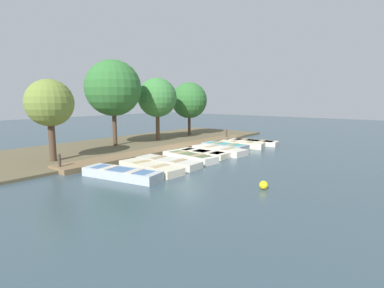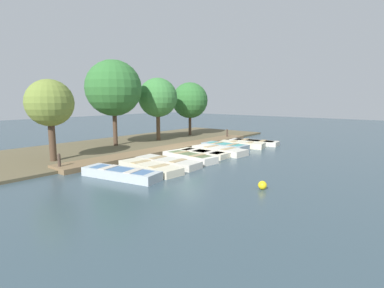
# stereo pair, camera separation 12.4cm
# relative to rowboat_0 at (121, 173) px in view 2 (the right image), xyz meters

# --- Properties ---
(ground_plane) EXTENTS (80.00, 80.00, 0.00)m
(ground_plane) POSITION_rel_rowboat_0_xyz_m (-1.77, 6.50, -0.20)
(ground_plane) COLOR #384C56
(shore_bank) EXTENTS (8.00, 24.00, 0.14)m
(shore_bank) POSITION_rel_rowboat_0_xyz_m (-6.77, 6.50, -0.13)
(shore_bank) COLOR brown
(shore_bank) RESTS_ON ground_plane
(dock_walkway) EXTENTS (1.51, 15.72, 0.25)m
(dock_walkway) POSITION_rel_rowboat_0_xyz_m (-3.00, 6.50, -0.08)
(dock_walkway) COLOR brown
(dock_walkway) RESTS_ON ground_plane
(rowboat_0) EXTENTS (3.72, 1.75, 0.40)m
(rowboat_0) POSITION_rel_rowboat_0_xyz_m (0.00, 0.00, 0.00)
(rowboat_0) COLOR #B2BCC1
(rowboat_0) RESTS_ON ground_plane
(rowboat_1) EXTENTS (3.56, 1.29, 0.36)m
(rowboat_1) POSITION_rel_rowboat_0_xyz_m (0.02, 1.63, -0.02)
(rowboat_1) COLOR beige
(rowboat_1) RESTS_ON ground_plane
(rowboat_2) EXTENTS (3.59, 1.28, 0.35)m
(rowboat_2) POSITION_rel_rowboat_0_xyz_m (-0.14, 3.00, -0.03)
(rowboat_2) COLOR beige
(rowboat_2) RESTS_ON ground_plane
(rowboat_3) EXTENTS (3.37, 1.42, 0.39)m
(rowboat_3) POSITION_rel_rowboat_0_xyz_m (-0.08, 4.63, -0.00)
(rowboat_3) COLOR silver
(rowboat_3) RESTS_ON ground_plane
(rowboat_4) EXTENTS (3.23, 1.24, 0.33)m
(rowboat_4) POSITION_rel_rowboat_0_xyz_m (-0.32, 6.11, -0.04)
(rowboat_4) COLOR beige
(rowboat_4) RESTS_ON ground_plane
(rowboat_5) EXTENTS (3.57, 1.49, 0.39)m
(rowboat_5) POSITION_rel_rowboat_0_xyz_m (-0.04, 7.46, -0.01)
(rowboat_5) COLOR beige
(rowboat_5) RESTS_ON ground_plane
(rowboat_6) EXTENTS (3.05, 1.24, 0.40)m
(rowboat_6) POSITION_rel_rowboat_0_xyz_m (-0.59, 8.95, -0.00)
(rowboat_6) COLOR #8C9EA8
(rowboat_6) RESTS_ON ground_plane
(rowboat_7) EXTENTS (3.21, 1.64, 0.40)m
(rowboat_7) POSITION_rel_rowboat_0_xyz_m (-0.16, 10.42, -0.00)
(rowboat_7) COLOR beige
(rowboat_7) RESTS_ON ground_plane
(rowboat_8) EXTENTS (3.64, 1.60, 0.33)m
(rowboat_8) POSITION_rel_rowboat_0_xyz_m (-0.11, 12.10, -0.04)
(rowboat_8) COLOR beige
(rowboat_8) RESTS_ON ground_plane
(mooring_post_near) EXTENTS (0.14, 0.14, 0.87)m
(mooring_post_near) POSITION_rel_rowboat_0_xyz_m (-3.09, -1.12, 0.24)
(mooring_post_near) COLOR #47382D
(mooring_post_near) RESTS_ON ground_plane
(mooring_post_far) EXTENTS (0.14, 0.14, 0.87)m
(mooring_post_far) POSITION_rel_rowboat_0_xyz_m (-3.09, 13.08, 0.24)
(mooring_post_far) COLOR #47382D
(mooring_post_far) RESTS_ON ground_plane
(buoy) EXTENTS (0.33, 0.33, 0.33)m
(buoy) POSITION_rel_rowboat_0_xyz_m (5.40, 2.31, -0.04)
(buoy) COLOR yellow
(buoy) RESTS_ON ground_plane
(park_tree_far_left) EXTENTS (2.38, 2.38, 4.33)m
(park_tree_far_left) POSITION_rel_rowboat_0_xyz_m (-5.07, -0.43, 2.90)
(park_tree_far_left) COLOR #4C3828
(park_tree_far_left) RESTS_ON ground_plane
(park_tree_left) EXTENTS (3.76, 3.76, 5.93)m
(park_tree_left) POSITION_rel_rowboat_0_xyz_m (-6.89, 4.82, 3.84)
(park_tree_left) COLOR #4C3828
(park_tree_left) RESTS_ON ground_plane
(park_tree_center) EXTENTS (2.99, 2.99, 4.92)m
(park_tree_center) POSITION_rel_rowboat_0_xyz_m (-6.56, 8.62, 3.21)
(park_tree_center) COLOR brown
(park_tree_center) RESTS_ON ground_plane
(park_tree_right) EXTENTS (3.11, 3.11, 4.75)m
(park_tree_right) POSITION_rel_rowboat_0_xyz_m (-6.71, 12.65, 2.98)
(park_tree_right) COLOR #4C3828
(park_tree_right) RESTS_ON ground_plane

